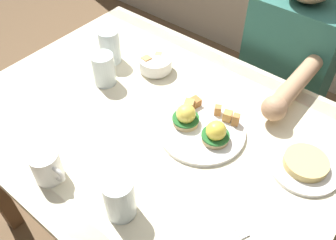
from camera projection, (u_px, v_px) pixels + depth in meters
ground_plane at (158, 229)px, 1.68m from camera, size 6.00×6.00×0.00m
dining_table at (154, 142)px, 1.22m from camera, size 1.20×0.90×0.74m
eggs_benedict_plate at (202, 127)px, 1.09m from camera, size 0.27×0.27×0.09m
fruit_bowl at (155, 64)px, 1.30m from camera, size 0.12×0.12×0.06m
coffee_mug at (47, 166)px, 0.96m from camera, size 0.11×0.08×0.09m
fork at (231, 215)px, 0.91m from camera, size 0.15×0.08×0.00m
water_glass_near at (110, 48)px, 1.32m from camera, size 0.08×0.08×0.13m
water_glass_far at (120, 200)px, 0.88m from camera, size 0.08×0.08×0.13m
water_glass_extra at (104, 71)px, 1.24m from camera, size 0.08×0.08×0.12m
side_plate at (305, 165)px, 1.01m from camera, size 0.20×0.20×0.04m
diner_person at (283, 73)px, 1.46m from camera, size 0.34×0.54×1.14m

